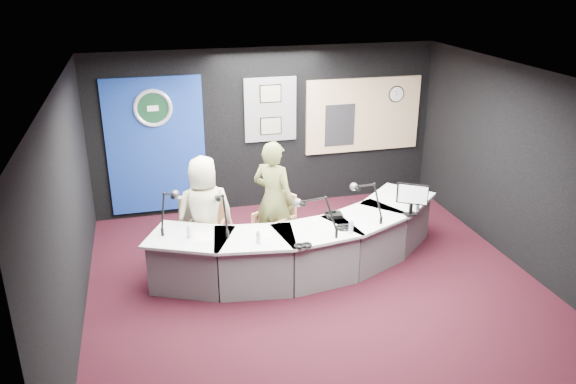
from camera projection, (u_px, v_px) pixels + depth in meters
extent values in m
plane|color=black|center=(317.00, 287.00, 7.79)|extent=(6.00, 6.00, 0.00)
cube|color=silver|center=(322.00, 80.00, 6.76)|extent=(6.00, 6.00, 0.02)
cube|color=black|center=(267.00, 129.00, 9.97)|extent=(6.00, 0.02, 2.80)
cube|color=black|center=(432.00, 326.00, 4.58)|extent=(6.00, 0.02, 2.80)
cube|color=black|center=(68.00, 215.00, 6.58)|extent=(0.02, 6.00, 2.80)
cube|color=black|center=(526.00, 171.00, 7.97)|extent=(0.02, 6.00, 2.80)
cube|color=navy|center=(156.00, 146.00, 9.56)|extent=(1.60, 0.05, 2.30)
torus|color=silver|center=(153.00, 108.00, 9.28)|extent=(0.63, 0.07, 0.63)
cylinder|color=#0E321B|center=(153.00, 108.00, 9.29)|extent=(0.48, 0.01, 0.48)
cube|color=slate|center=(270.00, 110.00, 9.83)|extent=(0.90, 0.04, 1.10)
cube|color=gray|center=(271.00, 94.00, 9.70)|extent=(0.34, 0.02, 0.27)
cube|color=gray|center=(271.00, 126.00, 9.90)|extent=(0.34, 0.02, 0.27)
cube|color=tan|center=(363.00, 115.00, 10.30)|extent=(2.12, 0.06, 1.32)
cube|color=#FFD4A1|center=(363.00, 115.00, 10.29)|extent=(2.00, 0.02, 1.20)
cube|color=black|center=(340.00, 125.00, 10.22)|extent=(0.55, 0.02, 0.75)
cylinder|color=white|center=(396.00, 94.00, 10.28)|extent=(0.28, 0.01, 0.28)
cube|color=slate|center=(197.00, 220.00, 8.35)|extent=(0.51, 0.24, 0.70)
imported|color=beige|center=(205.00, 213.00, 8.08)|extent=(0.80, 0.52, 1.64)
imported|color=#616937|center=(273.00, 200.00, 8.36)|extent=(0.76, 0.75, 1.77)
cube|color=black|center=(412.00, 194.00, 8.07)|extent=(0.41, 0.27, 0.32)
cube|color=black|center=(334.00, 215.00, 8.12)|extent=(0.24, 0.20, 0.06)
torus|color=black|center=(344.00, 227.00, 7.77)|extent=(0.24, 0.24, 0.04)
torus|color=black|center=(303.00, 245.00, 7.27)|extent=(0.19, 0.19, 0.03)
cube|color=white|center=(203.00, 238.00, 7.51)|extent=(0.26, 0.34, 0.00)
cube|color=white|center=(262.00, 234.00, 7.60)|extent=(0.27, 0.36, 0.00)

